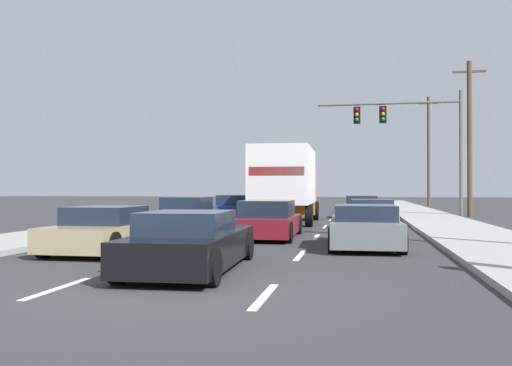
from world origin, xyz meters
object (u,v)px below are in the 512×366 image
(car_tan, at_px, (108,231))
(car_black, at_px, (191,243))
(traffic_signal_mast, at_px, (401,125))
(utility_pole_mid, at_px, (470,137))
(car_maroon, at_px, (268,221))
(car_gray, at_px, (364,227))
(car_red, at_px, (361,208))
(utility_pole_far, at_px, (429,150))
(car_navy, at_px, (187,215))
(car_white, at_px, (372,215))
(box_truck, at_px, (286,181))
(car_blue, at_px, (237,208))

(car_tan, relative_size, car_black, 0.94)
(traffic_signal_mast, bearing_deg, utility_pole_mid, 0.40)
(car_maroon, relative_size, car_gray, 0.99)
(car_red, xyz_separation_m, utility_pole_far, (6.27, 22.25, 4.64))
(car_navy, bearing_deg, car_gray, -37.06)
(car_red, bearing_deg, car_maroon, -103.81)
(car_tan, relative_size, utility_pole_far, 0.42)
(car_gray, distance_m, traffic_signal_mast, 17.89)
(car_tan, height_order, utility_pole_mid, utility_pole_mid)
(car_navy, relative_size, car_black, 0.97)
(car_black, height_order, car_white, car_white)
(utility_pole_mid, bearing_deg, car_black, -113.22)
(box_truck, bearing_deg, car_gray, -70.24)
(car_navy, bearing_deg, utility_pole_mid, 43.01)
(car_maroon, bearing_deg, traffic_signal_mast, 70.23)
(traffic_signal_mast, height_order, utility_pole_far, utility_pole_far)
(box_truck, xyz_separation_m, car_red, (3.42, 4.98, -1.39))
(car_red, relative_size, utility_pole_far, 0.45)
(utility_pole_far, bearing_deg, traffic_signal_mast, -101.36)
(car_tan, xyz_separation_m, car_gray, (6.54, 2.19, 0.02))
(car_navy, xyz_separation_m, box_truck, (3.34, 4.49, 1.38))
(car_maroon, bearing_deg, car_navy, 141.82)
(car_gray, bearing_deg, car_blue, 116.66)
(box_truck, bearing_deg, car_white, -34.89)
(car_blue, relative_size, car_navy, 1.05)
(car_blue, bearing_deg, utility_pole_far, 61.33)
(car_navy, height_order, utility_pole_mid, utility_pole_mid)
(car_red, bearing_deg, car_navy, -125.51)
(car_tan, relative_size, car_maroon, 0.99)
(car_red, distance_m, utility_pole_far, 23.58)
(car_white, relative_size, utility_pole_far, 0.41)
(box_truck, xyz_separation_m, car_white, (3.81, -2.66, -1.42))
(car_blue, bearing_deg, car_white, -41.94)
(car_black, bearing_deg, car_gray, 55.35)
(box_truck, xyz_separation_m, car_maroon, (0.38, -7.41, -1.40))
(car_gray, relative_size, utility_pole_far, 0.43)
(car_black, relative_size, utility_pole_far, 0.45)
(car_navy, height_order, car_maroon, car_navy)
(utility_pole_mid, bearing_deg, car_red, -157.58)
(car_white, relative_size, car_gray, 0.94)
(car_red, xyz_separation_m, car_white, (0.39, -7.64, -0.03))
(car_black, distance_m, utility_pole_far, 43.15)
(car_black, bearing_deg, car_navy, 108.54)
(car_blue, height_order, utility_pole_mid, utility_pole_mid)
(car_black, xyz_separation_m, traffic_signal_mast, (5.68, 22.03, 4.79))
(box_truck, xyz_separation_m, traffic_signal_mast, (5.72, 7.47, 3.36))
(car_red, height_order, utility_pole_mid, utility_pole_mid)
(car_maroon, height_order, utility_pole_mid, utility_pole_mid)
(car_maroon, relative_size, car_black, 0.95)
(car_white, distance_m, utility_pole_mid, 12.32)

